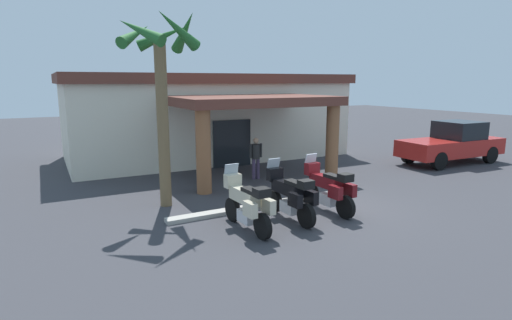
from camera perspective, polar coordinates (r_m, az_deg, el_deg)
ground_plane at (r=12.95m, az=10.43°, el=-6.34°), size 80.00×80.00×0.00m
motel_building at (r=21.09m, az=-6.74°, el=6.21°), size 13.91×10.80×4.13m
motorcycle_cream at (r=10.59m, az=-1.22°, el=-6.12°), size 0.71×2.21×1.61m
motorcycle_black at (r=11.39m, az=4.75°, el=-4.93°), size 0.71×2.21×1.61m
motorcycle_maroon at (r=12.27m, az=10.00°, el=-3.91°), size 0.71×2.21×1.61m
pedestrian at (r=16.07m, az=-0.03°, el=0.65°), size 0.53×0.32×1.63m
pickup_truck_red at (r=21.29m, az=25.57°, el=2.10°), size 5.30×2.18×1.95m
palm_tree_roadside at (r=12.62m, az=-12.99°, el=12.28°), size 2.36×2.44×5.84m
curb_strip at (r=12.67m, az=1.26°, el=-6.27°), size 6.21×0.36×0.12m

